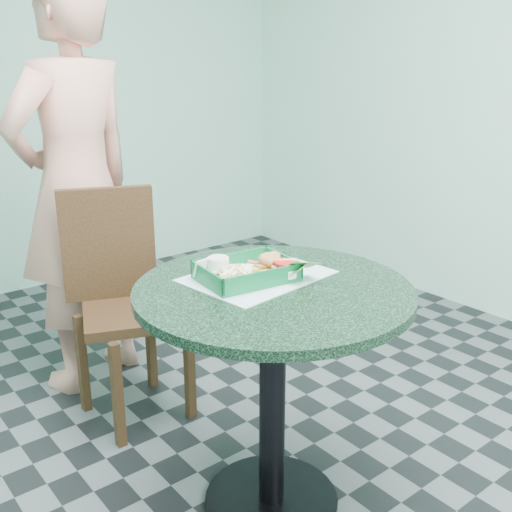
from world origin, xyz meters
TOP-DOWN VIEW (x-y plane):
  - floor at (0.00, 0.00)m, footprint 4.00×5.00m
  - cafe_table at (0.00, 0.00)m, footprint 0.83×0.83m
  - dining_chair at (-0.09, 0.83)m, footprint 0.37×0.37m
  - diner_person at (-0.10, 1.17)m, footprint 0.87×0.70m
  - placemat at (0.02, 0.10)m, footprint 0.45×0.36m
  - food_basket at (-0.03, 0.09)m, footprint 0.28×0.20m
  - crab_sandwich at (0.05, 0.07)m, footprint 0.11×0.11m
  - fries_pile at (-0.07, 0.10)m, footprint 0.13×0.14m
  - sauce_ramekin at (-0.09, 0.15)m, footprint 0.07×0.07m
  - garnish_cup at (0.08, 0.02)m, footprint 0.11×0.11m

SIDE VIEW (x-z plane):
  - floor at x=0.00m, z-range -0.01..0.01m
  - dining_chair at x=-0.09m, z-range 0.07..1.00m
  - cafe_table at x=0.00m, z-range 0.21..0.96m
  - placemat at x=0.02m, z-range 0.75..0.75m
  - food_basket at x=-0.03m, z-range 0.74..0.80m
  - fries_pile at x=-0.07m, z-range 0.77..0.81m
  - garnish_cup at x=0.08m, z-range 0.77..0.81m
  - crab_sandwich at x=0.05m, z-range 0.76..0.83m
  - sauce_ramekin at x=-0.09m, z-range 0.78..0.82m
  - diner_person at x=-0.10m, z-range 0.00..2.09m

